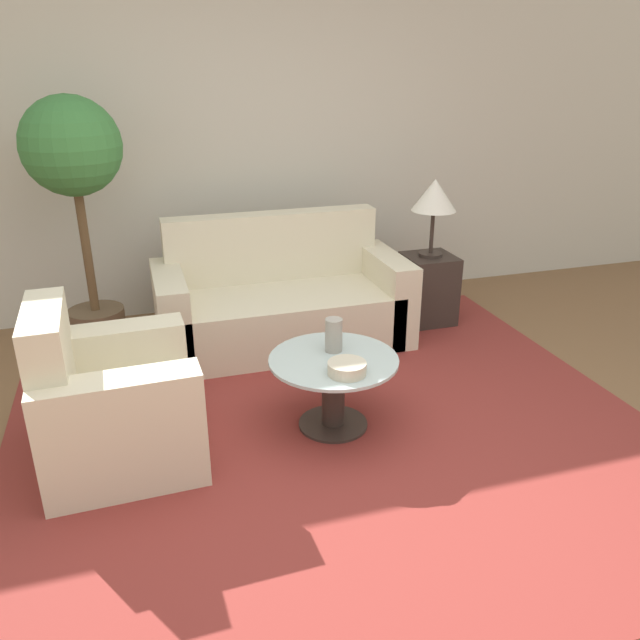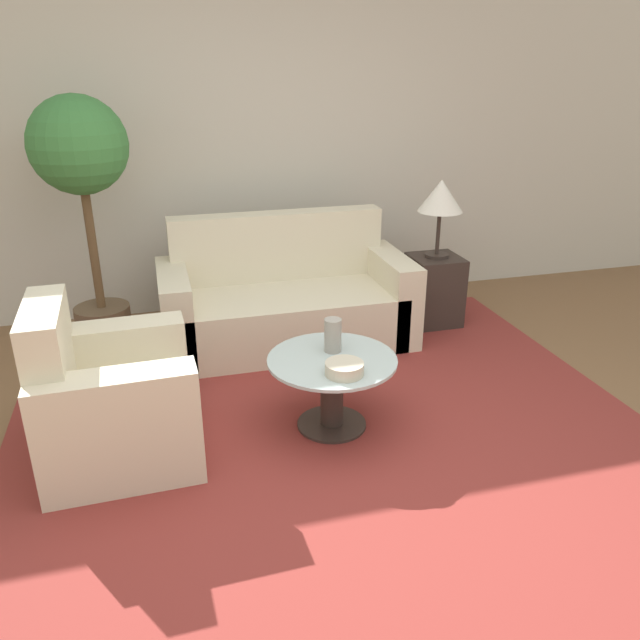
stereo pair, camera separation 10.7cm
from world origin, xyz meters
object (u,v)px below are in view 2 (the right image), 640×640
coffee_table (332,383)px  potted_plant (83,177)px  armchair (107,406)px  vase (333,335)px  bowl (344,369)px  sofa_main (285,302)px  table_lamp (441,198)px

coffee_table → potted_plant: size_ratio=0.41×
armchair → potted_plant: bearing=1.8°
armchair → vase: bearing=-89.7°
bowl → sofa_main: bearing=89.9°
potted_plant → bowl: potted_plant is taller
armchair → table_lamp: bearing=-65.0°
potted_plant → vase: bearing=-46.2°
potted_plant → bowl: (1.28, -1.64, -0.76)m
coffee_table → potted_plant: potted_plant is taller
coffee_table → bowl: (0.01, -0.19, 0.18)m
potted_plant → bowl: 2.22m
armchair → bowl: (1.19, -0.24, 0.17)m
table_lamp → potted_plant: bearing=175.4°
bowl → vase: bearing=85.6°
armchair → vase: 1.24m
armchair → potted_plant: size_ratio=0.50×
armchair → potted_plant: potted_plant is taller
armchair → coffee_table: size_ratio=1.21×
sofa_main → armchair: size_ratio=2.05×
potted_plant → vase: (1.30, -1.36, -0.70)m
vase → bowl: size_ratio=0.94×
sofa_main → armchair: sofa_main is taller
potted_plant → sofa_main: bearing=-8.6°
sofa_main → coffee_table: (-0.01, -1.26, -0.01)m
sofa_main → bowl: size_ratio=8.77×
coffee_table → vase: (0.03, 0.09, 0.25)m
bowl → coffee_table: bearing=92.4°
vase → coffee_table: bearing=-108.2°
armchair → table_lamp: 2.75m
coffee_table → vase: vase is taller
armchair → vase: (1.21, 0.04, 0.23)m
table_lamp → armchair: bearing=-153.1°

